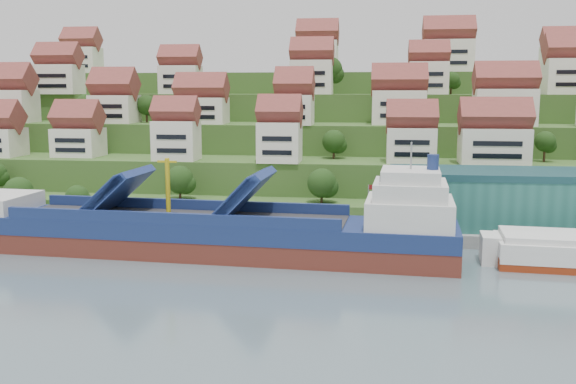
# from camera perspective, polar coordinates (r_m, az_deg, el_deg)

# --- Properties ---
(ground) EXTENTS (300.00, 300.00, 0.00)m
(ground) POSITION_cam_1_polar(r_m,az_deg,el_deg) (103.80, -3.04, -5.53)
(ground) COLOR slate
(ground) RESTS_ON ground
(quay) EXTENTS (180.00, 14.00, 2.20)m
(quay) POSITION_cam_1_polar(r_m,az_deg,el_deg) (116.37, 8.10, -3.45)
(quay) COLOR gray
(quay) RESTS_ON ground
(hillside) EXTENTS (260.00, 128.00, 31.00)m
(hillside) POSITION_cam_1_polar(r_m,az_deg,el_deg) (203.67, 2.41, 4.70)
(hillside) COLOR #2D4C1E
(hillside) RESTS_ON ground
(hillside_village) EXTENTS (158.56, 63.45, 28.92)m
(hillside_village) POSITION_cam_1_polar(r_m,az_deg,el_deg) (158.96, 2.36, 8.25)
(hillside_village) COLOR white
(hillside_village) RESTS_ON ground
(hillside_trees) EXTENTS (143.82, 62.23, 31.87)m
(hillside_trees) POSITION_cam_1_polar(r_m,az_deg,el_deg) (145.60, -5.39, 5.01)
(hillside_trees) COLOR #214316
(hillside_trees) RESTS_ON ground
(warehouse) EXTENTS (60.00, 15.00, 10.00)m
(warehouse) POSITION_cam_1_polar(r_m,az_deg,el_deg) (121.73, 23.40, -0.64)
(warehouse) COLOR #26675D
(warehouse) RESTS_ON quay
(flagpole) EXTENTS (1.28, 0.16, 8.00)m
(flagpole) POSITION_cam_1_polar(r_m,az_deg,el_deg) (110.33, 7.20, -1.06)
(flagpole) COLOR gray
(flagpole) RESTS_ON quay
(cargo_ship) EXTENTS (83.31, 17.23, 18.41)m
(cargo_ship) POSITION_cam_1_polar(r_m,az_deg,el_deg) (103.67, -7.13, -3.64)
(cargo_ship) COLOR #5E261C
(cargo_ship) RESTS_ON ground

